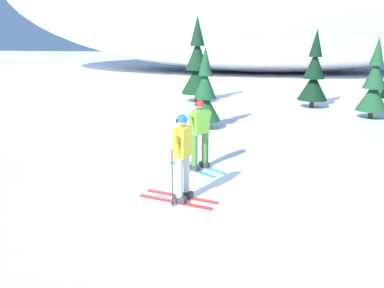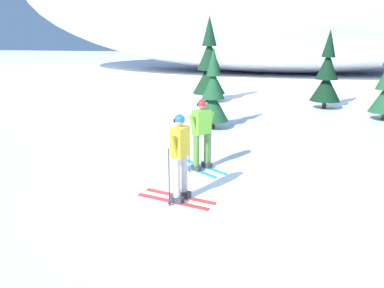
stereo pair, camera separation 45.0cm
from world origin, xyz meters
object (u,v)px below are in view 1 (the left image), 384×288
pine_tree_far_left (197,66)px  skier_lime_jacket (199,133)px  pine_tree_left (205,95)px  skier_yellow_jacket (182,157)px  pine_tree_center_right (374,85)px  pine_tree_center_left (314,75)px

pine_tree_far_left → skier_lime_jacket: bearing=-82.7°
pine_tree_far_left → pine_tree_left: 5.87m
skier_yellow_jacket → pine_tree_far_left: pine_tree_far_left is taller
pine_tree_far_left → pine_tree_center_right: size_ratio=1.29×
pine_tree_left → pine_tree_center_left: (4.45, 4.86, 0.25)m
skier_yellow_jacket → pine_tree_left: (-0.22, 6.59, 0.25)m
skier_lime_jacket → pine_tree_center_right: pine_tree_center_right is taller
skier_yellow_jacket → pine_tree_center_right: (6.23, 9.24, 0.38)m
skier_lime_jacket → pine_tree_center_left: pine_tree_center_left is taller
pine_tree_left → pine_tree_center_left: size_ratio=0.83×
skier_yellow_jacket → pine_tree_center_right: 11.15m
pine_tree_left → pine_tree_far_left: bearing=99.8°
pine_tree_far_left → pine_tree_center_left: pine_tree_far_left is taller
pine_tree_center_left → pine_tree_far_left: bearing=170.6°
skier_lime_jacket → pine_tree_left: size_ratio=0.62×
pine_tree_far_left → pine_tree_center_right: pine_tree_far_left is taller
skier_lime_jacket → pine_tree_far_left: bearing=97.3°
pine_tree_far_left → pine_tree_left: pine_tree_far_left is taller
pine_tree_left → pine_tree_center_right: size_ratio=0.90×
skier_yellow_jacket → pine_tree_center_left: 12.21m
skier_yellow_jacket → pine_tree_left: 6.60m
skier_yellow_jacket → pine_tree_center_right: pine_tree_center_right is taller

